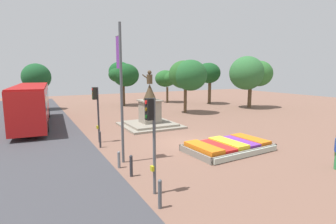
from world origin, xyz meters
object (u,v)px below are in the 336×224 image
statue_monument (150,115)px  kerb_bollard_mid_b (119,159)px  kerb_bollard_north (100,139)px  kerb_bollard_mid_a (131,165)px  traffic_light_mid_block (96,105)px  flower_planter (228,147)px  banner_pole (121,90)px  kerb_bollard_south (160,193)px  city_bus (32,103)px  traffic_light_near_crossing (152,129)px

statue_monument → kerb_bollard_mid_b: 9.97m
kerb_bollard_north → kerb_bollard_mid_a: bearing=-88.5°
statue_monument → traffic_light_mid_block: size_ratio=1.30×
flower_planter → banner_pole: banner_pole is taller
banner_pole → traffic_light_mid_block: bearing=93.4°
kerb_bollard_south → flower_planter: bearing=31.7°
kerb_bollard_mid_a → flower_planter: bearing=8.4°
flower_planter → kerb_bollard_south: bearing=-148.3°
traffic_light_mid_block → kerb_bollard_north: bearing=-96.4°
statue_monument → traffic_light_mid_block: 6.29m
kerb_bollard_south → banner_pole: bearing=85.9°
banner_pole → kerb_bollard_south: bearing=-94.1°
flower_planter → kerb_bollard_mid_a: (-6.51, -0.96, 0.27)m
traffic_light_mid_block → city_bus: size_ratio=0.31×
traffic_light_near_crossing → kerb_bollard_mid_a: 2.90m
statue_monument → traffic_light_near_crossing: size_ratio=1.28×
flower_planter → kerb_bollard_mid_b: 6.69m
kerb_bollard_south → kerb_bollard_mid_a: kerb_bollard_south is taller
kerb_bollard_south → statue_monument: bearing=67.3°
traffic_light_near_crossing → flower_planter: bearing=25.2°
traffic_light_mid_block → city_bus: 9.00m
banner_pole → flower_planter: bearing=-9.5°
statue_monument → kerb_bollard_south: statue_monument is taller
kerb_bollard_north → kerb_bollard_mid_b: bearing=-90.5°
traffic_light_near_crossing → traffic_light_mid_block: traffic_light_near_crossing is taller
flower_planter → kerb_bollard_mid_a: kerb_bollard_mid_a is taller
traffic_light_mid_block → kerb_bollard_south: (-0.10, -9.62, -1.99)m
kerb_bollard_mid_a → city_bus: bearing=104.1°
traffic_light_near_crossing → city_bus: (-3.80, 16.73, -0.55)m
traffic_light_mid_block → banner_pole: bearing=-86.6°
banner_pole → traffic_light_near_crossing: bearing=-92.3°
traffic_light_near_crossing → kerb_bollard_north: traffic_light_near_crossing is taller
statue_monument → kerb_bollard_south: 13.84m
statue_monument → traffic_light_mid_block: statue_monument is taller
kerb_bollard_north → traffic_light_mid_block: bearing=83.6°
traffic_light_mid_block → kerb_bollard_mid_b: (-0.17, -5.21, -2.10)m
flower_planter → banner_pole: size_ratio=0.74×
traffic_light_mid_block → statue_monument: bearing=31.0°
kerb_bollard_mid_b → traffic_light_mid_block: bearing=88.1°
flower_planter → kerb_bollard_south: (-6.60, -4.08, 0.30)m
kerb_bollard_south → kerb_bollard_north: bearing=90.3°
statue_monument → kerb_bollard_north: bearing=-140.6°
statue_monument → kerb_bollard_north: (-5.38, -4.42, -0.49)m
traffic_light_near_crossing → kerb_bollard_mid_a: bearing=93.1°
city_bus → kerb_bollard_mid_a: bearing=-75.9°
flower_planter → traffic_light_mid_block: 8.84m
flower_planter → kerb_bollard_north: kerb_bollard_north is taller
flower_planter → kerb_bollard_mid_b: bearing=177.2°
banner_pole → kerb_bollard_mid_a: size_ratio=7.05×
traffic_light_near_crossing → traffic_light_mid_block: (-0.10, 8.54, -0.03)m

